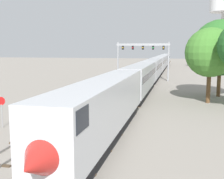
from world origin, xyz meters
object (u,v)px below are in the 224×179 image
(signal_gantry, at_px, (143,52))
(trackside_tree_mid, at_px, (221,48))
(trackside_tree_left, at_px, (210,53))
(passenger_train, at_px, (157,66))
(stop_sign, at_px, (2,108))

(signal_gantry, xyz_separation_m, trackside_tree_mid, (14.03, -19.56, 0.96))
(trackside_tree_left, bearing_deg, passenger_train, 103.83)
(trackside_tree_left, xyz_separation_m, trackside_tree_mid, (2.05, 5.81, 0.63))
(passenger_train, relative_size, stop_sign, 47.70)
(trackside_tree_left, bearing_deg, stop_sign, -139.06)
(signal_gantry, bearing_deg, trackside_tree_left, -64.72)
(signal_gantry, xyz_separation_m, trackside_tree_left, (11.98, -25.37, 0.33))
(trackside_tree_left, height_order, trackside_tree_mid, trackside_tree_mid)
(passenger_train, relative_size, trackside_tree_mid, 11.86)
(stop_sign, distance_m, trackside_tree_mid, 32.10)
(stop_sign, height_order, trackside_tree_mid, trackside_tree_mid)
(stop_sign, distance_m, trackside_tree_left, 26.57)
(passenger_train, xyz_separation_m, signal_gantry, (-2.25, -14.16, 3.80))
(signal_gantry, distance_m, trackside_tree_left, 28.06)
(signal_gantry, bearing_deg, passenger_train, 80.97)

